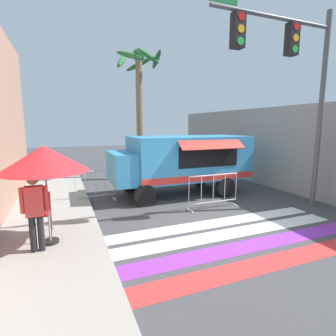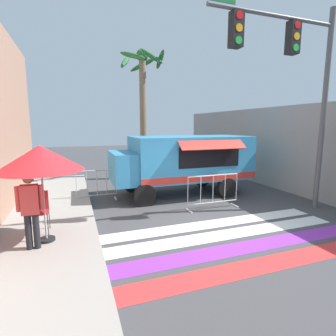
# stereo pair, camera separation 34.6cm
# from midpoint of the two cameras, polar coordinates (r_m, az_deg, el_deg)

# --- Properties ---
(ground_plane) EXTENTS (60.00, 60.00, 0.00)m
(ground_plane) POSITION_cam_midpoint_polar(r_m,az_deg,el_deg) (7.79, 8.42, -11.41)
(ground_plane) COLOR #424244
(concrete_wall_right) EXTENTS (0.20, 16.00, 3.53)m
(concrete_wall_right) POSITION_cam_midpoint_polar(r_m,az_deg,el_deg) (12.60, 20.45, 4.27)
(concrete_wall_right) COLOR gray
(concrete_wall_right) RESTS_ON ground_plane
(crosswalk_painted) EXTENTS (6.40, 2.84, 0.01)m
(crosswalk_painted) POSITION_cam_midpoint_polar(r_m,az_deg,el_deg) (6.79, 14.15, -14.76)
(crosswalk_painted) COLOR red
(crosswalk_painted) RESTS_ON ground_plane
(food_truck) EXTENTS (5.39, 2.67, 2.31)m
(food_truck) POSITION_cam_midpoint_polar(r_m,az_deg,el_deg) (10.32, 1.49, 1.88)
(food_truck) COLOR #338CBF
(food_truck) RESTS_ON ground_plane
(traffic_signal_pole) EXTENTS (4.41, 0.29, 6.23)m
(traffic_signal_pole) POSITION_cam_midpoint_polar(r_m,az_deg,el_deg) (9.01, 24.26, 19.21)
(traffic_signal_pole) COLOR #515456
(traffic_signal_pole) RESTS_ON ground_plane
(patio_umbrella) EXTENTS (1.82, 1.82, 2.17)m
(patio_umbrella) POSITION_cam_midpoint_polar(r_m,az_deg,el_deg) (6.20, -26.79, 1.75)
(patio_umbrella) COLOR black
(patio_umbrella) RESTS_ON sidewalk_left
(folding_chair) EXTENTS (0.44, 0.44, 0.99)m
(folding_chair) POSITION_cam_midpoint_polar(r_m,az_deg,el_deg) (7.12, -27.23, -7.99)
(folding_chair) COLOR #4C4C51
(folding_chair) RESTS_ON sidewalk_left
(vendor_person) EXTENTS (0.53, 0.21, 1.63)m
(vendor_person) POSITION_cam_midpoint_polar(r_m,az_deg,el_deg) (6.10, -28.47, -7.74)
(vendor_person) COLOR black
(vendor_person) RESTS_ON sidewalk_left
(barricade_front) EXTENTS (1.84, 0.44, 1.14)m
(barricade_front) POSITION_cam_midpoint_polar(r_m,az_deg,el_deg) (8.83, 8.72, -5.11)
(barricade_front) COLOR #B7BABF
(barricade_front) RESTS_ON ground_plane
(barricade_side) EXTENTS (1.44, 0.44, 1.14)m
(barricade_side) POSITION_cam_midpoint_polar(r_m,az_deg,el_deg) (9.88, -16.40, -3.93)
(barricade_side) COLOR #B7BABF
(barricade_side) RESTS_ON ground_plane
(palm_tree) EXTENTS (2.34, 2.29, 6.41)m
(palm_tree) POSITION_cam_midpoint_polar(r_m,az_deg,el_deg) (13.62, -7.00, 16.59)
(palm_tree) COLOR #7A664C
(palm_tree) RESTS_ON ground_plane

